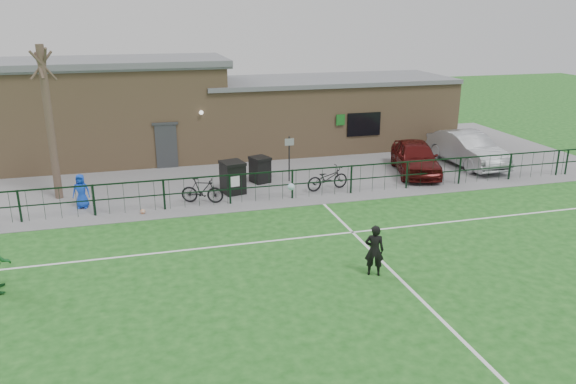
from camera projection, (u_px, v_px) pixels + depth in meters
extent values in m
plane|color=#195418|center=(338.00, 295.00, 14.86)|extent=(90.00, 90.00, 0.00)
cube|color=slate|center=(242.00, 165.00, 27.24)|extent=(34.00, 13.00, 0.02)
cube|color=white|center=(269.00, 202.00, 22.02)|extent=(28.00, 0.10, 0.01)
cube|color=white|center=(296.00, 238.00, 18.53)|extent=(28.00, 0.10, 0.01)
cube|color=white|center=(406.00, 285.00, 15.36)|extent=(0.10, 16.00, 0.01)
cube|color=black|center=(268.00, 186.00, 22.02)|extent=(28.00, 0.10, 1.20)
cylinder|color=#4C392E|center=(50.00, 124.00, 21.56)|extent=(0.30, 0.30, 6.00)
cube|color=black|center=(233.00, 178.00, 22.92)|extent=(1.00, 1.09, 1.23)
cube|color=black|center=(260.00, 170.00, 24.40)|extent=(0.91, 0.96, 1.04)
cylinder|color=black|center=(289.00, 159.00, 24.39)|extent=(0.07, 0.07, 2.00)
imported|color=#4D0E0D|center=(415.00, 157.00, 25.68)|extent=(2.91, 4.72, 1.50)
imported|color=#9C9EA3|center=(467.00, 149.00, 27.04)|extent=(1.90, 4.91, 1.59)
imported|color=black|center=(202.00, 190.00, 21.76)|extent=(1.72, 1.02, 1.00)
imported|color=black|center=(327.00, 178.00, 23.37)|extent=(1.96, 0.97, 0.98)
imported|color=blue|center=(81.00, 191.00, 21.16)|extent=(0.70, 0.52, 1.32)
imported|color=black|center=(374.00, 250.00, 15.77)|extent=(0.64, 0.53, 1.50)
sphere|color=white|center=(291.00, 187.00, 17.46)|extent=(0.22, 0.22, 0.22)
sphere|color=silver|center=(143.00, 212.00, 20.72)|extent=(0.20, 0.20, 0.20)
cube|color=#A07E59|center=(230.00, 119.00, 29.46)|extent=(24.00, 5.00, 3.50)
cube|color=#A07E59|center=(101.00, 77.00, 27.16)|extent=(11.52, 5.00, 1.20)
cube|color=slate|center=(100.00, 62.00, 26.94)|extent=(12.02, 5.40, 0.28)
cube|color=slate|center=(326.00, 80.00, 30.21)|extent=(13.44, 5.30, 0.22)
cube|color=#383A3D|center=(166.00, 147.00, 26.47)|extent=(1.00, 0.08, 2.10)
cube|color=black|center=(364.00, 124.00, 28.82)|extent=(1.80, 0.08, 1.20)
cube|color=#19661E|center=(341.00, 120.00, 28.35)|extent=(0.45, 0.04, 0.55)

